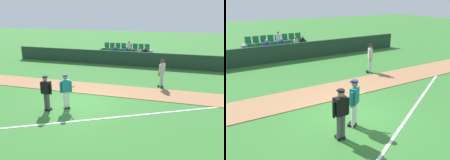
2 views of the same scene
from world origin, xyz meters
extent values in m
plane|color=#33702D|center=(0.00, 0.00, 0.00)|extent=(80.00, 80.00, 0.00)
cube|color=#9E704C|center=(0.00, 2.59, 0.01)|extent=(28.00, 2.04, 0.03)
cube|color=white|center=(3.00, -0.50, 0.01)|extent=(10.61, 5.78, 0.01)
cube|color=#1E3828|center=(0.00, 9.19, 0.61)|extent=(20.00, 0.16, 1.23)
cube|color=slate|center=(0.00, 10.64, 0.15)|extent=(5.00, 2.10, 0.30)
cube|color=slate|center=(0.00, 10.22, 0.50)|extent=(4.90, 0.85, 0.40)
cube|color=#237542|center=(-1.93, 10.12, 0.75)|extent=(0.44, 0.40, 0.08)
cube|color=#237542|center=(-1.93, 10.34, 1.00)|extent=(0.44, 0.08, 0.50)
cube|color=#237542|center=(-1.38, 10.12, 0.75)|extent=(0.44, 0.40, 0.08)
cube|color=#237542|center=(-1.38, 10.34, 1.00)|extent=(0.44, 0.08, 0.50)
cube|color=#237542|center=(-0.83, 10.12, 0.75)|extent=(0.44, 0.40, 0.08)
cube|color=#237542|center=(-0.83, 10.34, 1.00)|extent=(0.44, 0.08, 0.50)
cube|color=#263F99|center=(-0.83, 10.17, 1.05)|extent=(0.32, 0.22, 0.52)
sphere|color=beige|center=(-0.83, 10.17, 1.40)|extent=(0.20, 0.20, 0.20)
cube|color=#237542|center=(-0.27, 10.12, 0.75)|extent=(0.44, 0.40, 0.08)
cube|color=#237542|center=(-0.27, 10.34, 1.00)|extent=(0.44, 0.08, 0.50)
cube|color=#237542|center=(0.27, 10.12, 0.75)|extent=(0.44, 0.40, 0.08)
cube|color=#237542|center=(0.27, 10.34, 1.00)|extent=(0.44, 0.08, 0.50)
cube|color=#263F99|center=(0.27, 10.17, 1.05)|extent=(0.32, 0.22, 0.52)
sphere|color=tan|center=(0.27, 10.17, 1.40)|extent=(0.20, 0.20, 0.20)
cube|color=#237542|center=(0.83, 10.12, 0.75)|extent=(0.44, 0.40, 0.08)
cube|color=#237542|center=(0.83, 10.34, 1.00)|extent=(0.44, 0.08, 0.50)
cube|color=#237542|center=(1.38, 10.12, 0.75)|extent=(0.44, 0.40, 0.08)
cube|color=#237542|center=(1.38, 10.34, 1.00)|extent=(0.44, 0.08, 0.50)
cube|color=silver|center=(1.38, 10.17, 1.05)|extent=(0.32, 0.22, 0.52)
sphere|color=brown|center=(1.38, 10.17, 1.40)|extent=(0.20, 0.20, 0.20)
cube|color=#237542|center=(1.92, 10.12, 0.75)|extent=(0.44, 0.40, 0.08)
cube|color=#237542|center=(1.92, 10.34, 1.00)|extent=(0.44, 0.08, 0.50)
cube|color=black|center=(1.92, 10.17, 1.05)|extent=(0.32, 0.22, 0.52)
sphere|color=brown|center=(1.92, 10.17, 1.40)|extent=(0.20, 0.20, 0.20)
cube|color=slate|center=(0.00, 11.07, 0.90)|extent=(4.90, 0.85, 0.40)
cube|color=#237542|center=(-1.93, 10.97, 1.15)|extent=(0.44, 0.40, 0.08)
cube|color=#237542|center=(-1.93, 11.19, 1.40)|extent=(0.44, 0.08, 0.50)
cube|color=#237542|center=(-1.38, 10.97, 1.15)|extent=(0.44, 0.40, 0.08)
cube|color=#237542|center=(-1.38, 11.19, 1.40)|extent=(0.44, 0.08, 0.50)
cube|color=#237542|center=(-0.83, 10.97, 1.15)|extent=(0.44, 0.40, 0.08)
cube|color=#237542|center=(-0.83, 11.19, 1.40)|extent=(0.44, 0.08, 0.50)
cube|color=#237542|center=(-0.27, 10.97, 1.15)|extent=(0.44, 0.40, 0.08)
cube|color=#237542|center=(-0.27, 11.19, 1.40)|extent=(0.44, 0.08, 0.50)
cube|color=#237542|center=(0.27, 10.97, 1.15)|extent=(0.44, 0.40, 0.08)
cube|color=#237542|center=(0.27, 11.19, 1.40)|extent=(0.44, 0.08, 0.50)
cube|color=silver|center=(0.27, 11.02, 1.45)|extent=(0.32, 0.22, 0.52)
sphere|color=#9E7051|center=(0.27, 11.02, 1.80)|extent=(0.20, 0.20, 0.20)
cube|color=#237542|center=(0.83, 10.97, 1.15)|extent=(0.44, 0.40, 0.08)
cube|color=#237542|center=(0.83, 11.19, 1.40)|extent=(0.44, 0.08, 0.50)
cube|color=#237542|center=(1.38, 10.97, 1.15)|extent=(0.44, 0.40, 0.08)
cube|color=#237542|center=(1.38, 11.19, 1.40)|extent=(0.44, 0.08, 0.50)
cube|color=#237542|center=(1.92, 10.97, 1.15)|extent=(0.44, 0.40, 0.08)
cube|color=#237542|center=(1.92, 11.19, 1.40)|extent=(0.44, 0.08, 0.50)
cylinder|color=white|center=(-0.45, -0.69, 0.45)|extent=(0.14, 0.14, 0.90)
cylinder|color=white|center=(-0.32, -0.60, 0.45)|extent=(0.14, 0.14, 0.90)
cube|color=black|center=(-0.48, -0.65, 0.05)|extent=(0.25, 0.28, 0.10)
cube|color=black|center=(-0.35, -0.55, 0.05)|extent=(0.25, 0.28, 0.10)
cube|color=#197075|center=(-0.38, -0.65, 1.20)|extent=(0.45, 0.41, 0.60)
cylinder|color=#197075|center=(-0.59, -0.79, 1.15)|extent=(0.09, 0.09, 0.55)
cylinder|color=#197075|center=(-0.18, -0.50, 1.15)|extent=(0.09, 0.09, 0.55)
sphere|color=#9E7051|center=(-0.38, -0.65, 1.63)|extent=(0.22, 0.22, 0.22)
cylinder|color=#191E4C|center=(-0.38, -0.65, 1.73)|extent=(0.23, 0.23, 0.06)
cube|color=#191E4C|center=(-0.44, -0.57, 1.70)|extent=(0.22, 0.20, 0.02)
cylinder|color=tan|center=(-0.24, -0.42, 1.05)|extent=(0.67, 0.52, 0.41)
cylinder|color=#4C4C4C|center=(-1.28, -1.12, 0.45)|extent=(0.14, 0.14, 0.90)
cylinder|color=#4C4C4C|center=(-1.12, -1.12, 0.45)|extent=(0.14, 0.14, 0.90)
cube|color=black|center=(-1.28, -1.06, 0.05)|extent=(0.12, 0.26, 0.10)
cube|color=black|center=(-1.12, -1.06, 0.05)|extent=(0.12, 0.26, 0.10)
cube|color=black|center=(-1.20, -1.12, 1.20)|extent=(0.40, 0.23, 0.60)
cylinder|color=black|center=(-1.45, -1.12, 1.15)|extent=(0.09, 0.09, 0.55)
cylinder|color=black|center=(-0.95, -1.12, 1.15)|extent=(0.09, 0.09, 0.55)
sphere|color=#9E7051|center=(-1.20, -1.12, 1.63)|extent=(0.22, 0.22, 0.22)
cylinder|color=black|center=(-1.20, -1.12, 1.73)|extent=(0.23, 0.23, 0.06)
cube|color=black|center=(-1.19, -1.02, 1.70)|extent=(0.18, 0.12, 0.02)
cube|color=black|center=(-1.19, -0.99, 1.20)|extent=(0.44, 0.09, 0.56)
cylinder|color=#B2B2B2|center=(3.81, 3.99, 0.45)|extent=(0.14, 0.14, 0.90)
cylinder|color=#B2B2B2|center=(3.88, 4.14, 0.45)|extent=(0.14, 0.14, 0.90)
cube|color=black|center=(3.76, 4.02, 0.05)|extent=(0.29, 0.22, 0.10)
cube|color=black|center=(3.83, 4.16, 0.05)|extent=(0.29, 0.22, 0.10)
cube|color=#B2B2B2|center=(3.85, 4.07, 1.20)|extent=(0.37, 0.46, 0.60)
cylinder|color=#B2B2B2|center=(3.74, 3.84, 1.15)|extent=(0.09, 0.09, 0.55)
cylinder|color=#B2B2B2|center=(3.95, 4.29, 1.15)|extent=(0.09, 0.09, 0.55)
sphere|color=brown|center=(3.85, 4.07, 1.63)|extent=(0.22, 0.22, 0.22)
cylinder|color=black|center=(3.85, 4.07, 1.73)|extent=(0.23, 0.23, 0.06)
cube|color=black|center=(3.76, 4.11, 1.70)|extent=(0.19, 0.21, 0.02)
ellipsoid|color=brown|center=(3.68, 3.84, 0.90)|extent=(0.19, 0.23, 0.28)
camera|label=1|loc=(4.75, -10.52, 4.84)|focal=38.08mm
camera|label=2|loc=(-4.43, -6.65, 4.42)|focal=36.81mm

